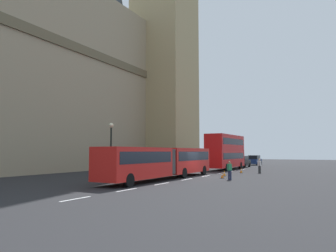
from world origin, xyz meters
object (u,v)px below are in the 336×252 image
at_px(articulated_bus, 163,160).
at_px(street_lamp, 111,146).
at_px(pedestrian_by_kerb, 259,165).
at_px(sedan_lead, 242,162).
at_px(pedestrian_near_cones, 230,170).
at_px(traffic_cone_west, 222,175).
at_px(sedan_trailing, 255,160).
at_px(double_decker_bus, 226,150).
at_px(traffic_cone_east, 241,171).
at_px(traffic_cone_middle, 224,173).

height_order(articulated_bus, street_lamp, street_lamp).
bearing_deg(pedestrian_by_kerb, street_lamp, 145.07).
xyz_separation_m(sedan_lead, pedestrian_by_kerb, (-13.20, -5.86, -0.00)).
xyz_separation_m(pedestrian_near_cones, pedestrian_by_kerb, (10.57, -0.23, 0.00)).
bearing_deg(traffic_cone_west, sedan_trailing, 8.34).
bearing_deg(sedan_trailing, sedan_lead, -178.64).
bearing_deg(street_lamp, double_decker_bus, -12.71).
distance_m(traffic_cone_east, pedestrian_by_kerb, 2.23).
relative_size(articulated_bus, double_decker_bus, 1.64).
bearing_deg(double_decker_bus, traffic_cone_middle, -162.08).
bearing_deg(traffic_cone_east, sedan_trailing, 9.91).
relative_size(double_decker_bus, traffic_cone_east, 17.76).
bearing_deg(street_lamp, traffic_cone_west, -57.21).
bearing_deg(pedestrian_near_cones, pedestrian_by_kerb, -1.26).
bearing_deg(pedestrian_by_kerb, pedestrian_near_cones, 178.74).
xyz_separation_m(traffic_cone_west, pedestrian_by_kerb, (9.11, -1.44, 0.63)).
distance_m(articulated_bus, double_decker_bus, 17.94).
height_order(articulated_bus, pedestrian_near_cones, articulated_bus).
bearing_deg(pedestrian_by_kerb, articulated_bus, 155.36).
relative_size(traffic_cone_east, pedestrian_near_cones, 0.34).
bearing_deg(traffic_cone_east, pedestrian_near_cones, -169.74).
distance_m(traffic_cone_middle, pedestrian_by_kerb, 6.81).
height_order(sedan_lead, traffic_cone_middle, sedan_lead).
bearing_deg(traffic_cone_middle, sedan_trailing, 7.71).
distance_m(double_decker_bus, pedestrian_near_cones, 16.75).
bearing_deg(articulated_bus, traffic_cone_east, -17.77).
relative_size(traffic_cone_west, traffic_cone_east, 1.00).
bearing_deg(traffic_cone_west, sedan_lead, 11.20).
height_order(double_decker_bus, pedestrian_by_kerb, double_decker_bus).
height_order(pedestrian_near_cones, pedestrian_by_kerb, same).
relative_size(double_decker_bus, pedestrian_near_cones, 6.10).
relative_size(traffic_cone_west, pedestrian_near_cones, 0.34).
relative_size(sedan_trailing, pedestrian_by_kerb, 2.60).
xyz_separation_m(traffic_cone_west, street_lamp, (-5.76, 8.95, 2.77)).
relative_size(traffic_cone_west, pedestrian_by_kerb, 0.34).
xyz_separation_m(articulated_bus, sedan_trailing, (35.39, 0.20, -0.83)).
bearing_deg(pedestrian_by_kerb, traffic_cone_west, 171.02).
relative_size(traffic_cone_middle, pedestrian_by_kerb, 0.34).
bearing_deg(traffic_cone_west, articulated_bus, 129.86).
bearing_deg(pedestrian_near_cones, articulated_bus, 111.75).
distance_m(double_decker_bus, sedan_lead, 8.30).
height_order(sedan_trailing, traffic_cone_west, sedan_trailing).
distance_m(street_lamp, pedestrian_near_cones, 11.24).
xyz_separation_m(double_decker_bus, traffic_cone_middle, (-11.53, -3.73, -2.43)).
xyz_separation_m(sedan_trailing, traffic_cone_east, (-23.31, -4.07, -0.63)).
height_order(articulated_bus, traffic_cone_east, articulated_bus).
height_order(traffic_cone_middle, traffic_cone_east, same).
xyz_separation_m(double_decker_bus, pedestrian_near_cones, (-15.66, -5.65, -1.80)).
distance_m(traffic_cone_west, street_lamp, 11.00).
bearing_deg(articulated_bus, sedan_lead, -0.04).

